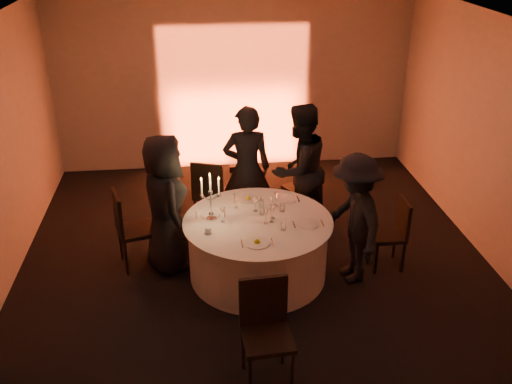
{
  "coord_description": "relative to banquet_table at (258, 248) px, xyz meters",
  "views": [
    {
      "loc": [
        -0.7,
        -5.91,
        4.07
      ],
      "look_at": [
        0.0,
        0.2,
        1.05
      ],
      "focal_mm": 40.0,
      "sensor_mm": 36.0,
      "label": 1
    }
  ],
  "objects": [
    {
      "name": "wall_right",
      "position": [
        3.0,
        0.0,
        1.12
      ],
      "size": [
        0.0,
        7.0,
        7.0
      ],
      "primitive_type": "plane",
      "rotation": [
        1.57,
        0.0,
        -1.57
      ],
      "color": "beige",
      "rests_on": "floor"
    },
    {
      "name": "tumbler_b",
      "position": [
        0.32,
        0.2,
        0.43
      ],
      "size": [
        0.07,
        0.07,
        0.09
      ],
      "primitive_type": "cylinder",
      "color": "white",
      "rests_on": "banquet_table"
    },
    {
      "name": "plate_front",
      "position": [
        -0.07,
        -0.52,
        0.4
      ],
      "size": [
        0.35,
        0.28,
        0.08
      ],
      "color": "white",
      "rests_on": "banquet_table"
    },
    {
      "name": "guest_left",
      "position": [
        -1.1,
        0.34,
        0.5
      ],
      "size": [
        0.79,
        0.99,
        1.77
      ],
      "primitive_type": "imported",
      "rotation": [
        0.0,
        0.0,
        1.87
      ],
      "color": "black",
      "rests_on": "floor"
    },
    {
      "name": "guest_back_right",
      "position": [
        0.69,
        1.08,
        0.54
      ],
      "size": [
        1.14,
        1.08,
        1.85
      ],
      "primitive_type": "imported",
      "rotation": [
        0.0,
        0.0,
        -2.57
      ],
      "color": "black",
      "rests_on": "floor"
    },
    {
      "name": "wine_glass_a",
      "position": [
        -0.23,
        0.35,
        0.52
      ],
      "size": [
        0.07,
        0.07,
        0.19
      ],
      "color": "white",
      "rests_on": "banquet_table"
    },
    {
      "name": "tumbler_c",
      "position": [
        0.07,
        0.14,
        0.43
      ],
      "size": [
        0.07,
        0.07,
        0.09
      ],
      "primitive_type": "cylinder",
      "color": "white",
      "rests_on": "banquet_table"
    },
    {
      "name": "chair_front",
      "position": [
        -0.13,
        -1.71,
        0.21
      ],
      "size": [
        0.49,
        0.49,
        1.06
      ],
      "rotation": [
        0.0,
        0.0,
        0.07
      ],
      "color": "black",
      "rests_on": "floor"
    },
    {
      "name": "plate_back_right",
      "position": [
        0.41,
        0.49,
        0.39
      ],
      "size": [
        0.35,
        0.28,
        0.01
      ],
      "color": "white",
      "rests_on": "banquet_table"
    },
    {
      "name": "wine_glass_e",
      "position": [
        0.18,
        0.03,
        0.52
      ],
      "size": [
        0.07,
        0.07,
        0.19
      ],
      "color": "white",
      "rests_on": "banquet_table"
    },
    {
      "name": "uplighter_fixture",
      "position": [
        0.0,
        3.2,
        -0.33
      ],
      "size": [
        0.25,
        0.12,
        0.1
      ],
      "primitive_type": "cube",
      "color": "black",
      "rests_on": "floor"
    },
    {
      "name": "wine_glass_g",
      "position": [
        -0.0,
        0.24,
        0.52
      ],
      "size": [
        0.07,
        0.07,
        0.19
      ],
      "color": "white",
      "rests_on": "banquet_table"
    },
    {
      "name": "banquet_table",
      "position": [
        0.0,
        0.0,
        0.0
      ],
      "size": [
        1.8,
        1.8,
        0.77
      ],
      "color": "black",
      "rests_on": "floor"
    },
    {
      "name": "guest_back_left",
      "position": [
        -0.01,
        1.23,
        0.52
      ],
      "size": [
        0.66,
        0.44,
        1.81
      ],
      "primitive_type": "imported",
      "rotation": [
        0.0,
        0.0,
        3.13
      ],
      "color": "black",
      "rests_on": "floor"
    },
    {
      "name": "wine_glass_c",
      "position": [
        -0.42,
        0.01,
        0.52
      ],
      "size": [
        0.07,
        0.07,
        0.19
      ],
      "color": "white",
      "rests_on": "banquet_table"
    },
    {
      "name": "chair_back_left",
      "position": [
        -0.52,
        1.25,
        0.2
      ],
      "size": [
        0.58,
        0.58,
        1.04
      ],
      "rotation": [
        0.0,
        0.0,
        2.79
      ],
      "color": "black",
      "rests_on": "floor"
    },
    {
      "name": "guest_right",
      "position": [
        1.13,
        -0.18,
        0.43
      ],
      "size": [
        0.77,
        1.14,
        1.63
      ],
      "primitive_type": "imported",
      "rotation": [
        0.0,
        0.0,
        -1.41
      ],
      "color": "black",
      "rests_on": "floor"
    },
    {
      "name": "plate_back_left",
      "position": [
        -0.07,
        0.55,
        0.4
      ],
      "size": [
        0.35,
        0.29,
        0.08
      ],
      "color": "white",
      "rests_on": "banquet_table"
    },
    {
      "name": "wine_glass_b",
      "position": [
        0.27,
        0.34,
        0.52
      ],
      "size": [
        0.07,
        0.07,
        0.19
      ],
      "color": "white",
      "rests_on": "banquet_table"
    },
    {
      "name": "chair_right",
      "position": [
        1.71,
        0.02,
        0.13
      ],
      "size": [
        0.41,
        0.41,
        0.92
      ],
      "rotation": [
        0.0,
        0.0,
        -1.59
      ],
      "color": "black",
      "rests_on": "floor"
    },
    {
      "name": "plate_left",
      "position": [
        -0.56,
        0.21,
        0.39
      ],
      "size": [
        0.36,
        0.25,
        0.01
      ],
      "color": "white",
      "rests_on": "banquet_table"
    },
    {
      "name": "floor",
      "position": [
        0.0,
        0.0,
        -0.38
      ],
      "size": [
        7.0,
        7.0,
        0.0
      ],
      "primitive_type": "plane",
      "color": "black",
      "rests_on": "ground"
    },
    {
      "name": "wine_glass_f",
      "position": [
        0.09,
        -0.09,
        0.52
      ],
      "size": [
        0.07,
        0.07,
        0.19
      ],
      "color": "white",
      "rests_on": "banquet_table"
    },
    {
      "name": "candelabra",
      "position": [
        -0.55,
        0.09,
        0.6
      ],
      "size": [
        0.25,
        0.12,
        0.61
      ],
      "color": "silver",
      "rests_on": "banquet_table"
    },
    {
      "name": "tumbler_a",
      "position": [
        0.27,
        -0.26,
        0.43
      ],
      "size": [
        0.07,
        0.07,
        0.09
      ],
      "primitive_type": "cylinder",
      "color": "white",
      "rests_on": "banquet_table"
    },
    {
      "name": "plate_right",
      "position": [
        0.58,
        -0.16,
        0.39
      ],
      "size": [
        0.36,
        0.26,
        0.01
      ],
      "color": "white",
      "rests_on": "banquet_table"
    },
    {
      "name": "coffee_cup",
      "position": [
        -0.6,
        -0.22,
        0.42
      ],
      "size": [
        0.11,
        0.11,
        0.07
      ],
      "color": "white",
      "rests_on": "banquet_table"
    },
    {
      "name": "chair_back_right",
      "position": [
        0.83,
        1.45,
        0.12
      ],
      "size": [
        0.53,
        0.53,
        0.89
      ],
      "rotation": [
        0.0,
        0.0,
        -2.66
      ],
      "color": "black",
      "rests_on": "floor"
    },
    {
      "name": "wine_glass_d",
      "position": [
        0.16,
        -0.06,
        0.52
      ],
      "size": [
        0.07,
        0.07,
        0.19
      ],
      "color": "white",
      "rests_on": "banquet_table"
    },
    {
      "name": "wall_back",
      "position": [
        0.0,
        3.5,
        1.12
      ],
      "size": [
        7.0,
        0.0,
        7.0
      ],
      "primitive_type": "plane",
      "rotation": [
        1.57,
        0.0,
        0.0
      ],
      "color": "beige",
      "rests_on": "floor"
    },
    {
      "name": "tumbler_d",
      "position": [
        0.08,
        0.36,
        0.43
      ],
      "size": [
        0.07,
        0.07,
        0.09
      ],
      "primitive_type": "cylinder",
      "color": "white",
      "rests_on": "banquet_table"
    },
    {
      "name": "ceiling",
      "position": [
        0.0,
        0.0,
        2.62
      ],
      "size": [
        7.0,
        7.0,
        0.0
      ],
      "primitive_type": "plane",
      "rotation": [
        3.14,
        0.0,
        0.0
      ],
      "color": "white",
      "rests_on": "wall_back"
    },
    {
      "name": "chair_left",
      "position": [
        -1.57,
        0.39,
        0.2
      ],
      "size": [
        0.56,
        0.56,
        1.04
      ],
      "rotation": [
        0.0,
        0.0,
        1.84
      ],
      "color": "black",
      "rests_on": "floor"
    }
  ]
}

